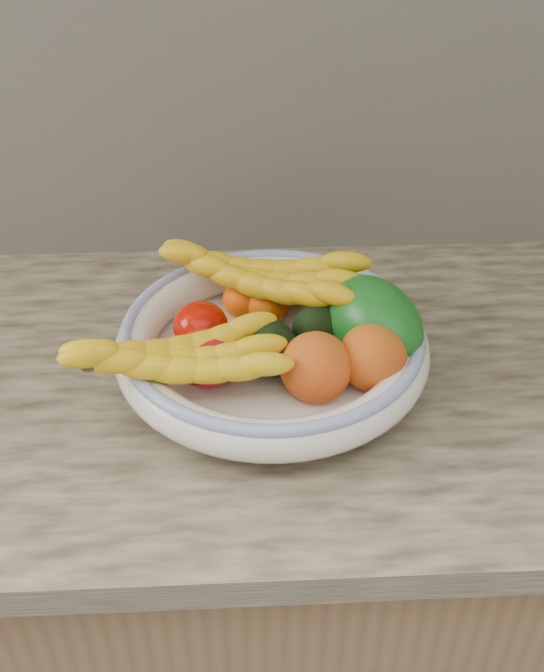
{
  "coord_description": "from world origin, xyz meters",
  "views": [
    {
      "loc": [
        -0.04,
        0.92,
        1.51
      ],
      "look_at": [
        0.0,
        1.66,
        0.96
      ],
      "focal_mm": 40.0,
      "sensor_mm": 36.0,
      "label": 1
    }
  ],
  "objects_px": {
    "green_mango": "(372,322)",
    "banana_bunch_back": "(260,281)",
    "fruit_bowl": "(272,343)",
    "banana_bunch_front": "(177,363)"
  },
  "relations": [
    {
      "from": "green_mango",
      "to": "banana_bunch_front",
      "type": "height_order",
      "value": "green_mango"
    },
    {
      "from": "fruit_bowl",
      "to": "banana_bunch_back",
      "type": "xyz_separation_m",
      "value": [
        -0.01,
        0.08,
        0.04
      ]
    },
    {
      "from": "green_mango",
      "to": "banana_bunch_back",
      "type": "distance_m",
      "value": 0.16
    },
    {
      "from": "green_mango",
      "to": "banana_bunch_back",
      "type": "height_order",
      "value": "green_mango"
    },
    {
      "from": "fruit_bowl",
      "to": "banana_bunch_back",
      "type": "bearing_deg",
      "value": 98.04
    },
    {
      "from": "banana_bunch_back",
      "to": "fruit_bowl",
      "type": "bearing_deg",
      "value": -61.9
    },
    {
      "from": "fruit_bowl",
      "to": "green_mango",
      "type": "relative_size",
      "value": 2.58
    },
    {
      "from": "banana_bunch_front",
      "to": "green_mango",
      "type": "bearing_deg",
      "value": 8.29
    },
    {
      "from": "green_mango",
      "to": "banana_bunch_back",
      "type": "bearing_deg",
      "value": 116.28
    },
    {
      "from": "fruit_bowl",
      "to": "green_mango",
      "type": "height_order",
      "value": "green_mango"
    }
  ]
}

